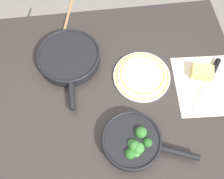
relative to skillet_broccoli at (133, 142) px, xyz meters
The scene contains 9 objects.
ground_plane 0.84m from the skillet_broccoli, 77.10° to the right, with size 14.00×14.00×0.00m, color slate.
dining_table_red 0.27m from the skillet_broccoli, 77.10° to the right, with size 1.17×0.95×0.77m.
skillet_broccoli is the anchor object (origin of this frame).
skillet_eggs 0.48m from the skillet_broccoli, 61.14° to the right, with size 0.29×0.41×0.05m.
wooden_spoon 0.64m from the skillet_broccoli, 66.50° to the right, with size 0.12×0.40×0.02m.
parchment_sheet 0.43m from the skillet_broccoli, 149.57° to the right, with size 0.30×0.31×0.00m.
grater_knife 0.47m from the skillet_broccoli, 146.96° to the right, with size 0.19×0.23×0.02m.
cheese_block 0.45m from the skillet_broccoli, 142.39° to the right, with size 0.11×0.09×0.04m.
dinner_plate_stack 0.31m from the skillet_broccoli, 106.46° to the right, with size 0.26×0.26×0.03m.
Camera 1 is at (0.06, 0.46, 1.76)m, focal length 40.00 mm.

